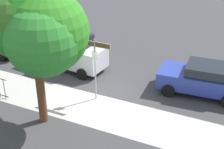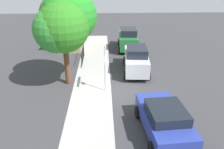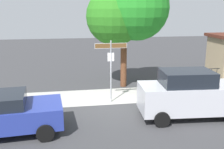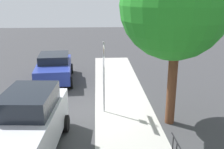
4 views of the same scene
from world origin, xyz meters
name	(u,v)px [view 1 (image 1 of 4)]	position (x,y,z in m)	size (l,w,h in m)	color
ground_plane	(101,95)	(0.00, 0.00, 0.00)	(60.00, 60.00, 0.00)	#38383A
sidewalk_strip	(52,98)	(2.00, 1.30, 0.00)	(24.00, 2.60, 0.00)	#A9A59F
street_sign	(95,57)	(0.05, 0.40, 2.23)	(1.58, 0.07, 3.12)	#9EA0A5
shade_tree	(33,24)	(1.26, 2.97, 4.39)	(4.67, 3.93, 6.47)	brown
car_blue	(202,78)	(-4.44, -2.41, 0.82)	(4.28, 2.40, 1.58)	navy
car_silver	(69,51)	(3.10, -2.06, 1.04)	(4.55, 2.19, 2.09)	silver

